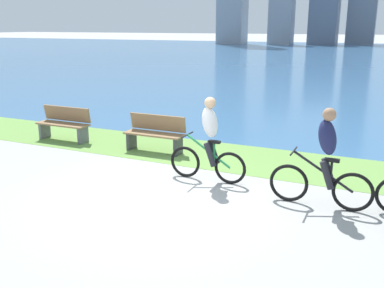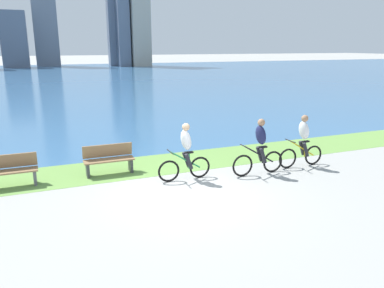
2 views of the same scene
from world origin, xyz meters
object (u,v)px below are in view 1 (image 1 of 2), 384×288
(cyclist_lead, at_px, (209,140))
(bench_near_path, at_px, (64,124))
(cyclist_trailing, at_px, (324,159))
(bench_far_along_path, at_px, (155,134))

(cyclist_lead, bearing_deg, bench_near_path, 164.48)
(cyclist_lead, bearing_deg, cyclist_trailing, -9.81)
(cyclist_lead, bearing_deg, bench_far_along_path, 145.15)
(cyclist_trailing, distance_m, bench_far_along_path, 4.58)
(cyclist_trailing, xyz_separation_m, bench_far_along_path, (-4.21, 1.76, -0.39))
(cyclist_trailing, height_order, bench_far_along_path, cyclist_trailing)
(cyclist_trailing, relative_size, bench_near_path, 1.16)
(cyclist_lead, distance_m, cyclist_trailing, 2.27)
(cyclist_trailing, bearing_deg, bench_near_path, 166.28)
(cyclist_lead, xyz_separation_m, bench_far_along_path, (-1.98, 1.38, -0.39))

